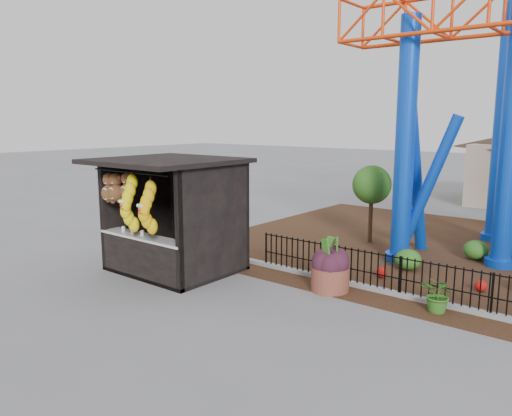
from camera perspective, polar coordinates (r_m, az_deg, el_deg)
The scene contains 8 objects.
ground at distance 11.44m, azimuth -3.40°, elevation -11.13°, with size 120.00×120.00×0.00m, color slate.
mulch_bed at distance 16.71m, azimuth 26.71°, elevation -5.37°, with size 18.00×12.00×0.02m, color #331E11.
curb at distance 12.04m, azimuth 21.46°, elevation -10.44°, with size 18.00×0.18×0.12m, color gray.
prize_booth at distance 13.73m, azimuth -10.34°, elevation -1.04°, with size 3.50×3.40×3.12m.
picket_fence at distance 11.69m, azimuth 25.85°, elevation -9.09°, with size 12.20×0.06×1.00m, color black, non-canonical shape.
terracotta_planter at distance 12.44m, azimuth 8.45°, elevation -8.00°, with size 0.93×0.93×0.61m, color brown.
planter_foliage at distance 12.26m, azimuth 8.52°, elevation -5.22°, with size 0.70×0.70×0.64m, color #321421.
potted_plant at distance 11.61m, azimuth 20.23°, elevation -9.30°, with size 0.73×0.63×0.81m, color #285318.
Camera 1 is at (7.22, -7.87, 4.11)m, focal length 35.00 mm.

